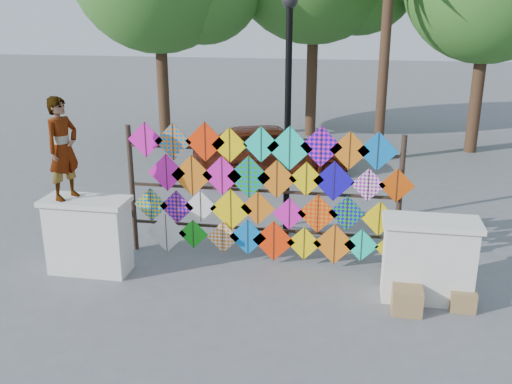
% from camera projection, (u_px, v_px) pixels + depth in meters
% --- Properties ---
extents(ground, '(80.00, 80.00, 0.00)m').
position_uv_depth(ground, '(252.00, 278.00, 9.30)').
color(ground, slate).
rests_on(ground, ground).
extents(parapet_left, '(1.40, 0.65, 1.28)m').
position_uv_depth(parapet_left, '(88.00, 235.00, 9.36)').
color(parapet_left, silver).
rests_on(parapet_left, ground).
extents(parapet_right, '(1.40, 0.65, 1.28)m').
position_uv_depth(parapet_right, '(428.00, 259.00, 8.46)').
color(parapet_right, silver).
rests_on(parapet_right, ground).
extents(kite_rack, '(4.93, 0.24, 2.42)m').
position_uv_depth(kite_rack, '(264.00, 193.00, 9.58)').
color(kite_rack, black).
rests_on(kite_rack, ground).
extents(vendor_woman, '(0.56, 0.69, 1.64)m').
position_uv_depth(vendor_woman, '(63.00, 148.00, 8.95)').
color(vendor_woman, '#99999E').
rests_on(vendor_woman, parapet_left).
extents(sedan, '(4.38, 3.13, 1.39)m').
position_uv_depth(sedan, '(271.00, 150.00, 14.72)').
color(sedan, '#5A1F0F').
rests_on(sedan, ground).
extents(lamppost, '(0.28, 0.28, 4.46)m').
position_uv_depth(lamppost, '(288.00, 95.00, 10.28)').
color(lamppost, black).
rests_on(lamppost, ground).
extents(cardboard_box_near, '(0.43, 0.38, 0.38)m').
position_uv_depth(cardboard_box_near, '(407.00, 300.00, 8.22)').
color(cardboard_box_near, olive).
rests_on(cardboard_box_near, ground).
extents(cardboard_box_far, '(0.37, 0.34, 0.31)m').
position_uv_depth(cardboard_box_far, '(462.00, 299.00, 8.33)').
color(cardboard_box_far, olive).
rests_on(cardboard_box_far, ground).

